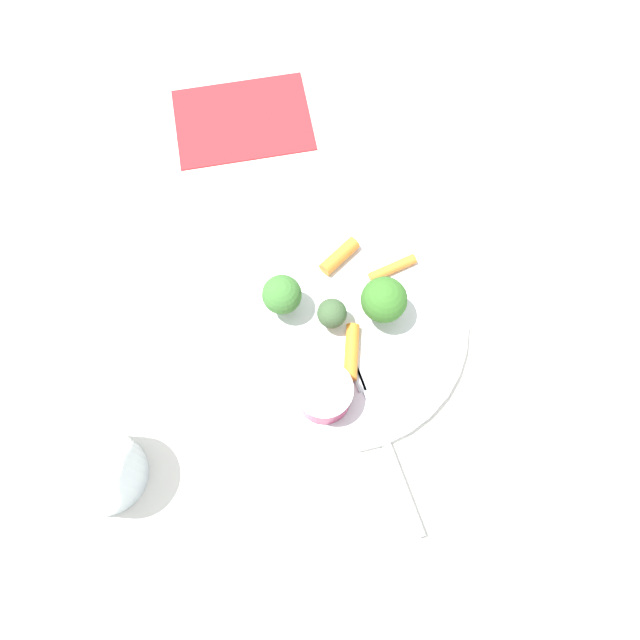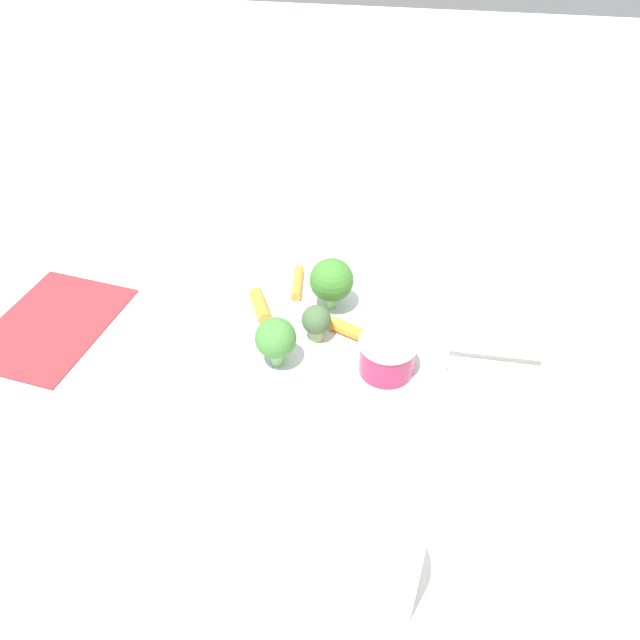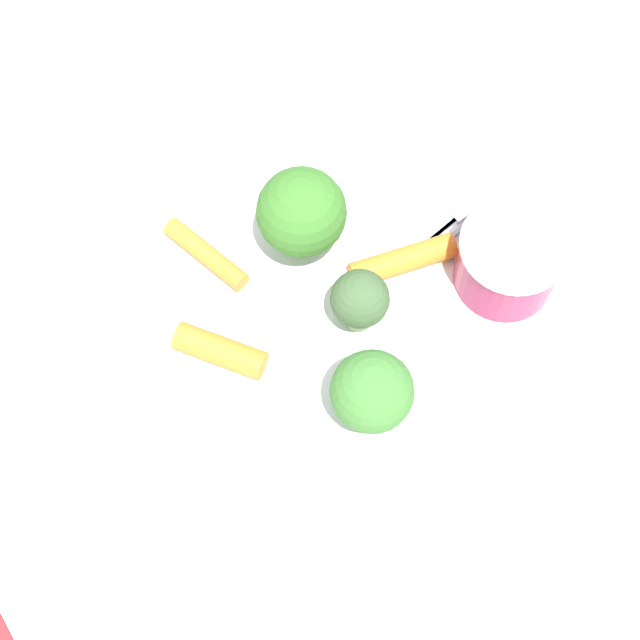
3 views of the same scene
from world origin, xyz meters
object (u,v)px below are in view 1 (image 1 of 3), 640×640
at_px(sauce_cup, 324,394).
at_px(carrot_stick_2, 354,351).
at_px(broccoli_floret_1, 384,300).
at_px(broccoli_floret_2, 331,311).
at_px(carrot_stick_1, 392,268).
at_px(napkin, 243,119).
at_px(fork, 385,443).
at_px(drinking_glass, 95,469).
at_px(plate, 338,322).
at_px(carrot_stick_0, 339,256).
at_px(broccoli_floret_0, 282,295).

height_order(sauce_cup, carrot_stick_2, sauce_cup).
xyz_separation_m(broccoli_floret_1, broccoli_floret_2, (0.05, -0.01, -0.01)).
height_order(carrot_stick_1, carrot_stick_2, carrot_stick_2).
bearing_deg(carrot_stick_2, napkin, -86.45).
relative_size(fork, drinking_glass, 2.09).
bearing_deg(drinking_glass, plate, -164.47).
bearing_deg(napkin, plate, 93.55).
distance_m(sauce_cup, napkin, 0.35).
bearing_deg(sauce_cup, carrot_stick_0, -115.65).
relative_size(broccoli_floret_1, carrot_stick_2, 1.04).
distance_m(sauce_cup, broccoli_floret_0, 0.10).
height_order(broccoli_floret_2, carrot_stick_0, broccoli_floret_2).
distance_m(carrot_stick_0, drinking_glass, 0.31).
xyz_separation_m(sauce_cup, carrot_stick_2, (-0.04, -0.03, -0.01)).
xyz_separation_m(drinking_glass, napkin, (-0.24, -0.35, -0.04)).
height_order(carrot_stick_1, napkin, carrot_stick_1).
xyz_separation_m(carrot_stick_1, fork, (0.07, 0.16, -0.00)).
xyz_separation_m(broccoli_floret_2, carrot_stick_2, (-0.01, 0.04, -0.02)).
bearing_deg(sauce_cup, carrot_stick_1, -136.91).
xyz_separation_m(carrot_stick_0, carrot_stick_1, (-0.05, 0.03, -0.00)).
height_order(sauce_cup, broccoli_floret_1, broccoli_floret_1).
distance_m(broccoli_floret_2, fork, 0.14).
distance_m(plate, drinking_glass, 0.27).
relative_size(sauce_cup, carrot_stick_1, 1.04).
bearing_deg(napkin, carrot_stick_2, 93.55).
distance_m(carrot_stick_0, carrot_stick_1, 0.06).
relative_size(broccoli_floret_0, broccoli_floret_2, 1.33).
distance_m(plate, broccoli_floret_0, 0.07).
relative_size(carrot_stick_2, fork, 0.33).
relative_size(plate, drinking_glass, 3.25).
xyz_separation_m(carrot_stick_0, fork, (0.03, 0.19, -0.01)).
bearing_deg(napkin, drinking_glass, 55.87).
xyz_separation_m(broccoli_floret_1, napkin, (0.06, -0.29, -0.05)).
bearing_deg(fork, broccoli_floret_2, -87.55).
bearing_deg(carrot_stick_1, plate, 25.02).
relative_size(sauce_cup, napkin, 0.34).
relative_size(broccoli_floret_2, napkin, 0.25).
bearing_deg(drinking_glass, broccoli_floret_0, -153.73).
relative_size(sauce_cup, broccoli_floret_1, 0.93).
bearing_deg(broccoli_floret_2, carrot_stick_0, -117.75).
height_order(plate, carrot_stick_2, carrot_stick_2).
bearing_deg(broccoli_floret_2, broccoli_floret_1, 167.44).
relative_size(broccoli_floret_2, carrot_stick_2, 0.70).
bearing_deg(fork, napkin, -87.76).
distance_m(carrot_stick_2, fork, 0.09).
bearing_deg(sauce_cup, carrot_stick_2, -141.97).
height_order(carrot_stick_0, carrot_stick_2, carrot_stick_0).
xyz_separation_m(broccoli_floret_2, napkin, (0.01, -0.27, -0.03)).
height_order(broccoli_floret_2, carrot_stick_1, broccoli_floret_2).
bearing_deg(carrot_stick_1, carrot_stick_0, -32.57).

